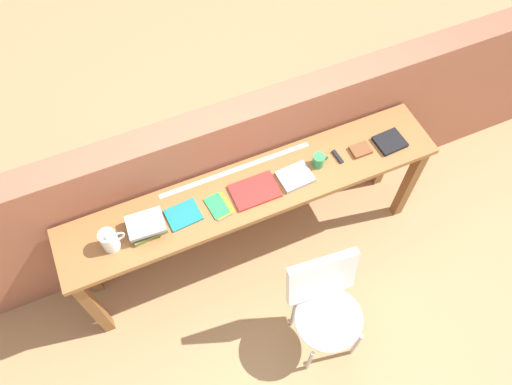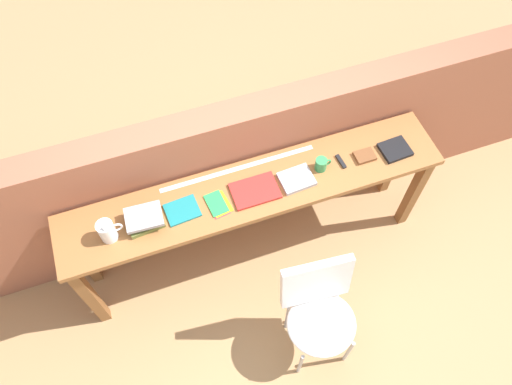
# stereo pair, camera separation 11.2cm
# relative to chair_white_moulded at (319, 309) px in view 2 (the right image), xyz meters

# --- Properties ---
(ground_plane) EXTENTS (40.00, 40.00, 0.00)m
(ground_plane) POSITION_rel_chair_white_moulded_xyz_m (-0.16, 0.47, -0.53)
(ground_plane) COLOR tan
(brick_wall_back) EXTENTS (6.00, 0.20, 1.24)m
(brick_wall_back) POSITION_rel_chair_white_moulded_xyz_m (-0.16, 1.11, 0.10)
(brick_wall_back) COLOR #9E5B42
(brick_wall_back) RESTS_ON ground
(sideboard) EXTENTS (2.50, 0.44, 0.88)m
(sideboard) POSITION_rel_chair_white_moulded_xyz_m (-0.16, 0.77, 0.21)
(sideboard) COLOR #996033
(sideboard) RESTS_ON ground
(chair_white_moulded) EXTENTS (0.48, 0.49, 0.89)m
(chair_white_moulded) POSITION_rel_chair_white_moulded_xyz_m (0.00, 0.00, 0.00)
(chair_white_moulded) COLOR white
(chair_white_moulded) RESTS_ON ground
(pitcher_white) EXTENTS (0.14, 0.10, 0.18)m
(pitcher_white) POSITION_rel_chair_white_moulded_xyz_m (-1.08, 0.73, 0.43)
(pitcher_white) COLOR white
(pitcher_white) RESTS_ON sideboard
(book_stack_leftmost) EXTENTS (0.23, 0.19, 0.09)m
(book_stack_leftmost) POSITION_rel_chair_white_moulded_xyz_m (-0.86, 0.76, 0.40)
(book_stack_leftmost) COLOR olive
(book_stack_leftmost) RESTS_ON sideboard
(magazine_cycling) EXTENTS (0.21, 0.18, 0.01)m
(magazine_cycling) POSITION_rel_chair_white_moulded_xyz_m (-0.63, 0.76, 0.36)
(magazine_cycling) COLOR #19757A
(magazine_cycling) RESTS_ON sideboard
(pamphlet_pile_colourful) EXTENTS (0.15, 0.19, 0.01)m
(pamphlet_pile_colourful) POSITION_rel_chair_white_moulded_xyz_m (-0.41, 0.73, 0.36)
(pamphlet_pile_colourful) COLOR #E5334C
(pamphlet_pile_colourful) RESTS_ON sideboard
(book_open_centre) EXTENTS (0.29, 0.20, 0.02)m
(book_open_centre) POSITION_rel_chair_white_moulded_xyz_m (-0.16, 0.74, 0.36)
(book_open_centre) COLOR red
(book_open_centre) RESTS_ON sideboard
(book_grey_hardcover) EXTENTS (0.22, 0.18, 0.03)m
(book_grey_hardcover) POSITION_rel_chair_white_moulded_xyz_m (0.11, 0.73, 0.37)
(book_grey_hardcover) COLOR #9E9EA3
(book_grey_hardcover) RESTS_ON sideboard
(mug) EXTENTS (0.11, 0.08, 0.09)m
(mug) POSITION_rel_chair_white_moulded_xyz_m (0.29, 0.77, 0.40)
(mug) COLOR #338C4C
(mug) RESTS_ON sideboard
(multitool_folded) EXTENTS (0.03, 0.11, 0.02)m
(multitool_folded) POSITION_rel_chair_white_moulded_xyz_m (0.44, 0.77, 0.36)
(multitool_folded) COLOR black
(multitool_folded) RESTS_ON sideboard
(leather_journal_brown) EXTENTS (0.13, 0.10, 0.02)m
(leather_journal_brown) POSITION_rel_chair_white_moulded_xyz_m (0.60, 0.75, 0.37)
(leather_journal_brown) COLOR brown
(leather_journal_brown) RESTS_ON sideboard
(book_repair_rightmost) EXTENTS (0.20, 0.17, 0.03)m
(book_repair_rightmost) POSITION_rel_chair_white_moulded_xyz_m (0.81, 0.73, 0.37)
(book_repair_rightmost) COLOR black
(book_repair_rightmost) RESTS_ON sideboard
(ruler_metal_back_edge) EXTENTS (1.04, 0.03, 0.00)m
(ruler_metal_back_edge) POSITION_rel_chair_white_moulded_xyz_m (-0.21, 0.94, 0.35)
(ruler_metal_back_edge) COLOR silver
(ruler_metal_back_edge) RESTS_ON sideboard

